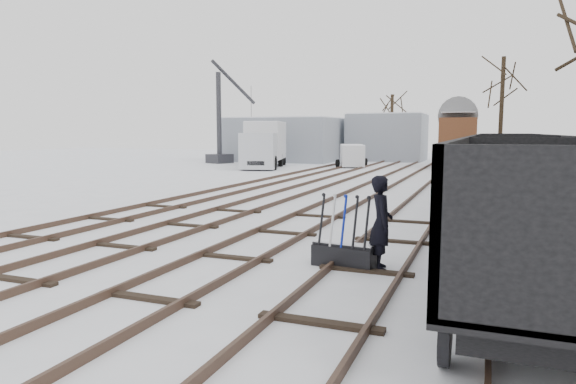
% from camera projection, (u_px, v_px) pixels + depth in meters
% --- Properties ---
extents(ground, '(120.00, 120.00, 0.00)m').
position_uv_depth(ground, '(232.00, 259.00, 11.32)').
color(ground, white).
rests_on(ground, ground).
extents(tracks, '(13.90, 52.00, 0.16)m').
position_uv_depth(tracks, '(368.00, 190.00, 23.96)').
color(tracks, black).
rests_on(tracks, ground).
extents(shed_left, '(10.00, 8.00, 4.10)m').
position_uv_depth(shed_left, '(286.00, 139.00, 49.08)').
color(shed_left, '#8E95A0').
rests_on(shed_left, ground).
extents(shed_right, '(7.00, 6.00, 4.50)m').
position_uv_depth(shed_right, '(388.00, 137.00, 49.50)').
color(shed_right, '#8E95A0').
rests_on(shed_right, ground).
extents(ground_frame, '(1.34, 0.58, 1.49)m').
position_uv_depth(ground_frame, '(344.00, 254.00, 10.61)').
color(ground_frame, black).
rests_on(ground_frame, ground).
extents(worker, '(0.66, 0.81, 1.92)m').
position_uv_depth(worker, '(381.00, 223.00, 10.35)').
color(worker, black).
rests_on(worker, ground).
extents(freight_wagon_a, '(2.63, 6.57, 2.68)m').
position_uv_depth(freight_wagon_a, '(544.00, 252.00, 7.56)').
color(freight_wagon_a, black).
rests_on(freight_wagon_a, ground).
extents(freight_wagon_b, '(2.63, 6.57, 2.68)m').
position_uv_depth(freight_wagon_b, '(520.00, 199.00, 13.47)').
color(freight_wagon_b, black).
rests_on(freight_wagon_b, ground).
extents(freight_wagon_c, '(2.63, 6.57, 2.68)m').
position_uv_depth(freight_wagon_c, '(511.00, 178.00, 19.39)').
color(freight_wagon_c, black).
rests_on(freight_wagon_c, ground).
extents(freight_wagon_d, '(2.63, 6.57, 2.68)m').
position_uv_depth(freight_wagon_d, '(506.00, 167.00, 25.31)').
color(freight_wagon_d, black).
rests_on(freight_wagon_d, ground).
extents(box_van_wagon, '(3.25, 5.66, 4.19)m').
position_uv_depth(box_van_wagon, '(457.00, 136.00, 39.31)').
color(box_van_wagon, black).
rests_on(box_van_wagon, ground).
extents(lorry, '(3.88, 8.16, 3.55)m').
position_uv_depth(lorry, '(264.00, 144.00, 39.65)').
color(lorry, black).
rests_on(lorry, ground).
extents(panel_van, '(2.86, 4.31, 1.75)m').
position_uv_depth(panel_van, '(352.00, 155.00, 40.67)').
color(panel_van, silver).
rests_on(panel_van, ground).
extents(crane, '(2.31, 5.32, 8.93)m').
position_uv_depth(crane, '(220.00, 136.00, 45.30)').
color(crane, '#2B2C30').
rests_on(crane, ground).
extents(tree_far_left, '(0.30, 0.30, 6.26)m').
position_uv_depth(tree_far_left, '(392.00, 128.00, 48.69)').
color(tree_far_left, black).
rests_on(tree_far_left, ground).
extents(tree_far_right, '(0.30, 0.30, 8.16)m').
position_uv_depth(tree_far_right, '(501.00, 114.00, 37.41)').
color(tree_far_right, black).
rests_on(tree_far_right, ground).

